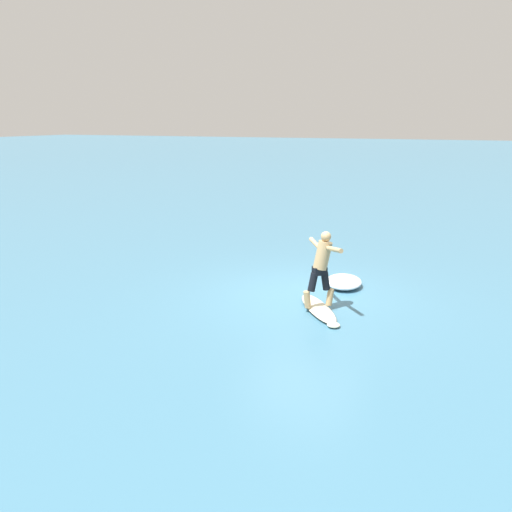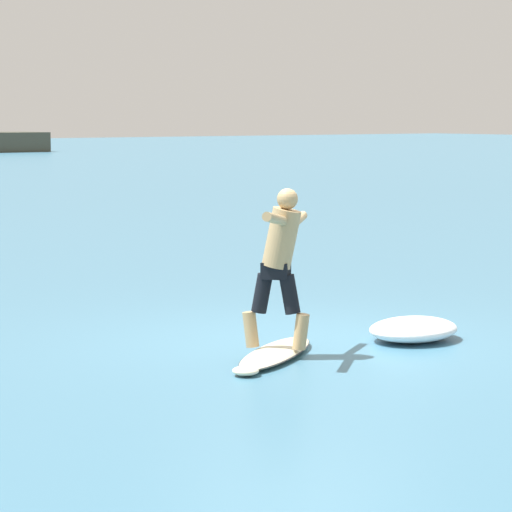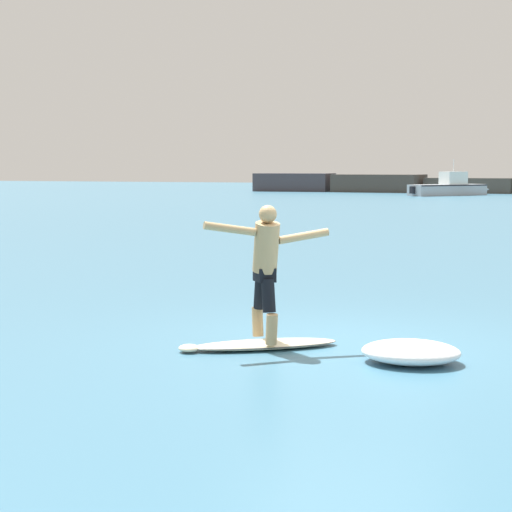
{
  "view_description": "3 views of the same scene",
  "coord_description": "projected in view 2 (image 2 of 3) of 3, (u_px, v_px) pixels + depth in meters",
  "views": [
    {
      "loc": [
        -10.09,
        -3.08,
        3.78
      ],
      "look_at": [
        -1.1,
        0.69,
        1.12
      ],
      "focal_mm": 35.0,
      "sensor_mm": 36.0,
      "label": 1
    },
    {
      "loc": [
        -7.73,
        -9.83,
        2.36
      ],
      "look_at": [
        -0.25,
        0.45,
        0.87
      ],
      "focal_mm": 85.0,
      "sensor_mm": 36.0,
      "label": 2
    },
    {
      "loc": [
        2.68,
        -9.61,
        2.08
      ],
      "look_at": [
        -1.21,
        0.37,
        0.97
      ],
      "focal_mm": 60.0,
      "sensor_mm": 36.0,
      "label": 3
    }
  ],
  "objects": [
    {
      "name": "ground_plane",
      "position": [
        301.0,
        341.0,
        12.68
      ],
      "size": [
        200.0,
        200.0,
        0.0
      ],
      "primitive_type": "plane",
      "color": "teal"
    },
    {
      "name": "wave_foam_at_tail",
      "position": [
        413.0,
        329.0,
        12.69
      ],
      "size": [
        1.17,
        1.0,
        0.24
      ],
      "color": "white",
      "rests_on": "ground"
    },
    {
      "name": "surfer",
      "position": [
        280.0,
        256.0,
        11.68
      ],
      "size": [
        1.2,
        1.01,
        1.57
      ],
      "color": "tan",
      "rests_on": "surfboard"
    },
    {
      "name": "surfboard",
      "position": [
        275.0,
        354.0,
        11.77
      ],
      "size": [
        1.73,
        1.37,
        0.23
      ],
      "color": "beige",
      "rests_on": "ground"
    }
  ]
}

